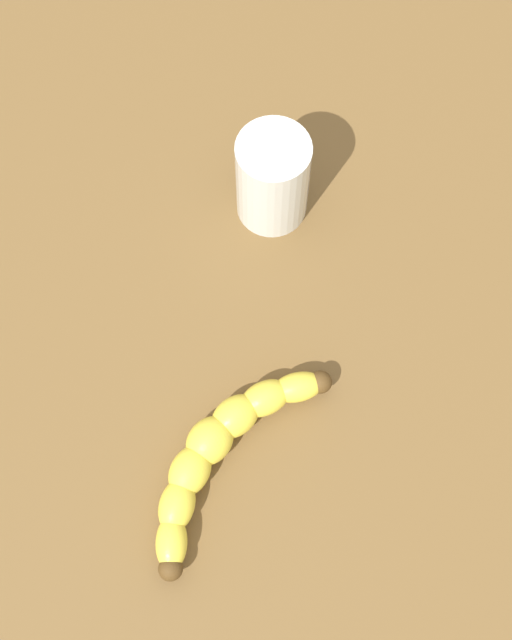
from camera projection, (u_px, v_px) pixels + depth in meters
The scene contains 3 objects.
wooden_tabletop at pixel (268, 380), 82.97cm from camera, with size 120.00×120.00×3.00cm, color brown.
banana at pixel (221, 450), 77.02cm from camera, with size 10.71×22.69×3.92cm.
smoothie_glass at pixel (273, 180), 83.17cm from camera, with size 7.12×7.12×10.81cm.
Camera 1 is at (19.19, -15.35, 80.97)cm, focal length 48.54 mm.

